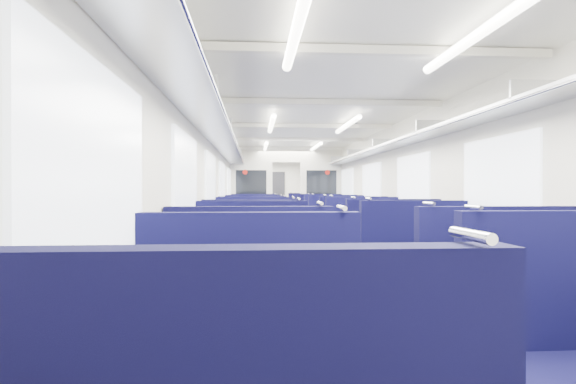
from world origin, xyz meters
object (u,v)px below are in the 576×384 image
(seat_6, at_px, (251,287))
(seat_13, at_px, (352,246))
(seat_19, at_px, (321,228))
(seat_22, at_px, (253,220))
(seat_11, at_px, (365,253))
(seat_12, at_px, (252,246))
(bulkhead, at_px, (286,193))
(seat_9, at_px, (389,267))
(seat_5, at_px, (486,323))
(end_door, at_px, (275,198))
(seat_4, at_px, (250,324))
(seat_20, at_px, (253,223))
(seat_23, at_px, (307,220))
(seat_18, at_px, (253,228))
(seat_15, at_px, (338,238))
(seat_10, at_px, (252,254))
(seat_17, at_px, (329,233))
(seat_14, at_px, (253,238))
(seat_21, at_px, (312,222))
(seat_16, at_px, (253,233))
(seat_8, at_px, (252,270))
(seat_7, at_px, (420,285))

(seat_6, bearing_deg, seat_13, 63.14)
(seat_19, relative_size, seat_22, 1.00)
(seat_11, relative_size, seat_12, 1.00)
(bulkhead, bearing_deg, seat_13, -78.12)
(seat_9, bearing_deg, bulkhead, 97.67)
(seat_5, bearing_deg, end_door, 93.16)
(seat_6, bearing_deg, seat_11, 54.58)
(seat_4, xyz_separation_m, seat_5, (1.66, -0.11, 0.00))
(seat_13, xyz_separation_m, seat_20, (-1.66, 5.53, 0.00))
(seat_4, distance_m, seat_23, 11.45)
(seat_5, bearing_deg, seat_23, 90.00)
(seat_11, bearing_deg, seat_18, 110.02)
(seat_15, distance_m, seat_22, 5.69)
(seat_10, relative_size, seat_18, 1.00)
(seat_6, bearing_deg, seat_17, 73.56)
(seat_10, bearing_deg, seat_15, 53.33)
(seat_14, bearing_deg, seat_21, 68.72)
(seat_5, relative_size, seat_17, 1.00)
(seat_9, relative_size, seat_10, 1.00)
(seat_16, bearing_deg, seat_17, -3.29)
(seat_18, bearing_deg, seat_8, -90.00)
(bulkhead, xyz_separation_m, seat_23, (0.83, 2.87, -0.85))
(seat_17, xyz_separation_m, seat_22, (-1.66, 4.39, 0.00))
(seat_18, relative_size, seat_21, 1.00)
(seat_12, relative_size, seat_19, 1.00)
(seat_11, bearing_deg, seat_13, 90.00)
(seat_18, xyz_separation_m, seat_19, (1.66, 0.00, 0.00))
(seat_9, relative_size, seat_13, 1.00)
(seat_9, relative_size, seat_12, 1.00)
(end_door, relative_size, seat_21, 1.61)
(seat_7, xyz_separation_m, seat_15, (0.00, 4.57, 0.00))
(seat_19, bearing_deg, seat_4, -101.55)
(seat_14, relative_size, seat_21, 1.00)
(seat_8, distance_m, seat_13, 2.82)
(seat_9, bearing_deg, seat_11, 90.00)
(seat_10, bearing_deg, seat_18, 90.00)
(seat_13, xyz_separation_m, seat_22, (-1.66, 6.74, 0.00))
(seat_17, distance_m, seat_22, 4.70)
(seat_5, distance_m, seat_15, 5.92)
(end_door, bearing_deg, seat_12, -94.60)
(seat_13, bearing_deg, seat_19, 90.00)
(seat_18, bearing_deg, seat_16, -90.00)
(seat_7, height_order, seat_21, same)
(seat_10, distance_m, seat_17, 3.67)
(seat_14, relative_size, seat_15, 1.00)
(end_door, relative_size, seat_14, 1.61)
(seat_7, height_order, seat_18, same)
(end_door, xyz_separation_m, seat_22, (-0.83, -3.68, -0.62))
(end_door, distance_m, seat_7, 13.72)
(seat_18, bearing_deg, seat_13, -65.32)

